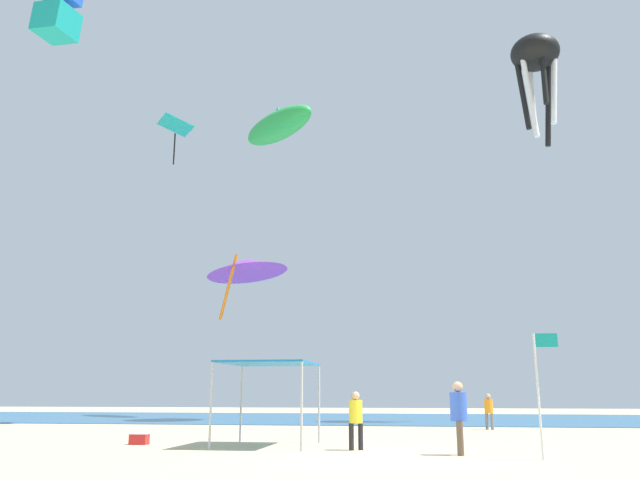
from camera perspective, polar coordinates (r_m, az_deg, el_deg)
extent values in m
cube|color=#D1BA8C|center=(17.21, 6.36, -18.99)|extent=(110.00, 110.00, 0.10)
cube|color=#28608C|center=(42.50, 7.94, -15.57)|extent=(110.00, 19.41, 0.03)
cylinder|color=#B2B2B7|center=(19.50, -9.76, -14.40)|extent=(0.07, 0.07, 2.50)
cylinder|color=#B2B2B7|center=(18.83, -1.66, -14.62)|extent=(0.07, 0.07, 2.50)
cylinder|color=#B2B2B7|center=(22.63, -7.09, -14.35)|extent=(0.07, 0.07, 2.50)
cylinder|color=#B2B2B7|center=(22.05, -0.09, -14.47)|extent=(0.07, 0.07, 2.50)
cube|color=#1972B7|center=(20.72, -4.56, -10.95)|extent=(2.77, 3.34, 0.06)
cylinder|color=slate|center=(30.64, 15.18, -15.42)|extent=(0.14, 0.14, 0.72)
cylinder|color=slate|center=(30.79, 14.73, -15.44)|extent=(0.14, 0.14, 0.72)
cylinder|color=orange|center=(30.70, 14.87, -14.18)|extent=(0.37, 0.37, 0.62)
sphere|color=tan|center=(30.69, 14.82, -13.38)|extent=(0.23, 0.23, 0.23)
cylinder|color=brown|center=(18.28, 12.42, -16.92)|extent=(0.17, 0.17, 0.87)
cylinder|color=brown|center=(17.94, 12.46, -16.98)|extent=(0.17, 0.17, 0.87)
cylinder|color=blue|center=(18.07, 12.31, -14.38)|extent=(0.45, 0.45, 0.76)
sphere|color=tan|center=(18.07, 12.22, -12.73)|extent=(0.28, 0.28, 0.28)
cylinder|color=black|center=(19.22, 2.82, -17.20)|extent=(0.15, 0.15, 0.75)
cylinder|color=black|center=(19.34, 3.66, -17.17)|extent=(0.15, 0.15, 0.75)
cylinder|color=yellow|center=(19.25, 3.22, -15.10)|extent=(0.39, 0.39, 0.65)
sphere|color=tan|center=(19.24, 3.20, -13.77)|extent=(0.24, 0.24, 0.24)
cylinder|color=silver|center=(17.39, 18.98, -13.02)|extent=(0.06, 0.06, 3.10)
cube|color=teal|center=(17.50, 19.62, -8.45)|extent=(0.55, 0.02, 0.35)
cube|color=red|center=(22.08, -15.90, -16.81)|extent=(0.56, 0.36, 0.32)
cube|color=white|center=(22.07, -15.87, -16.35)|extent=(0.57, 0.37, 0.03)
ellipsoid|color=green|center=(49.07, -3.76, 10.17)|extent=(7.40, 6.86, 2.66)
cone|color=teal|center=(49.55, -3.74, 11.40)|extent=(1.64, 1.66, 1.03)
ellipsoid|color=black|center=(43.70, 18.71, 15.60)|extent=(3.62, 3.62, 2.15)
cylinder|color=black|center=(41.92, 19.46, 13.40)|extent=(0.41, 0.65, 3.33)
cylinder|color=white|center=(42.39, 20.25, 12.41)|extent=(0.74, 0.45, 4.32)
cylinder|color=black|center=(42.92, 19.78, 11.30)|extent=(0.71, 0.70, 5.32)
cylinder|color=white|center=(43.39, 18.45, 12.36)|extent=(0.41, 0.65, 3.33)
cylinder|color=black|center=(42.51, 17.75, 12.13)|extent=(0.74, 0.45, 4.32)
cylinder|color=white|center=(41.55, 18.30, 12.03)|extent=(0.71, 0.70, 5.32)
cube|color=teal|center=(27.71, -22.55, 17.54)|extent=(1.60, 1.51, 1.26)
cube|color=teal|center=(38.71, -12.81, 10.01)|extent=(2.49, 2.50, 0.53)
cylinder|color=black|center=(38.15, -12.93, 7.96)|extent=(0.12, 0.12, 1.91)
cone|color=purple|center=(40.03, -6.57, -2.37)|extent=(6.13, 6.07, 1.63)
cylinder|color=orange|center=(37.90, -8.20, -4.17)|extent=(1.17, 0.44, 3.86)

